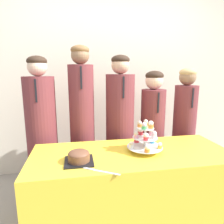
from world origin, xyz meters
name	(u,v)px	position (x,y,z in m)	size (l,w,h in m)	color
wall_back	(109,75)	(0.00, 1.59, 1.35)	(9.00, 0.06, 2.70)	beige
table	(131,190)	(0.00, 0.34, 0.36)	(1.70, 0.68, 0.73)	yellow
round_cake	(79,156)	(-0.45, 0.23, 0.77)	(0.22, 0.22, 0.10)	black
cake_knife	(95,170)	(-0.34, 0.07, 0.73)	(0.25, 0.15, 0.01)	silver
cupcake_stand	(145,137)	(0.11, 0.34, 0.85)	(0.30, 0.30, 0.28)	silver
student_0	(42,135)	(-0.83, 0.93, 0.74)	(0.32, 0.32, 1.56)	brown
student_1	(82,126)	(-0.40, 0.93, 0.81)	(0.27, 0.27, 1.67)	brown
student_2	(120,130)	(0.02, 0.93, 0.75)	(0.32, 0.32, 1.58)	brown
student_3	(152,133)	(0.41, 0.93, 0.69)	(0.28, 0.28, 1.41)	brown
student_4	(184,130)	(0.81, 0.93, 0.70)	(0.27, 0.27, 1.44)	brown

